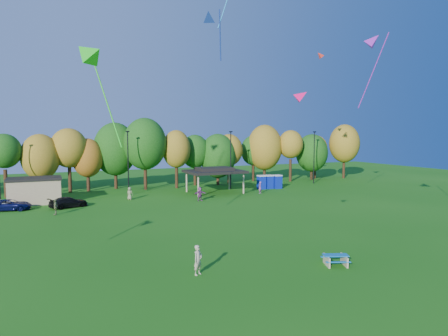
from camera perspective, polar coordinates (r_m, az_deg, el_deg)
name	(u,v)px	position (r m, az deg, el deg)	size (l,w,h in m)	color
ground	(243,313)	(20.76, 2.78, -19.97)	(160.00, 160.00, 0.00)	#19600F
tree_line	(101,152)	(62.81, -17.20, 2.17)	(93.57, 10.55, 11.15)	black
lamp_posts	(128,161)	(57.87, -13.54, 1.02)	(64.50, 0.25, 9.09)	black
utility_building	(35,190)	(55.26, -25.42, -2.90)	(6.30, 4.30, 3.25)	tan
pavilion	(215,171)	(58.57, -1.34, -0.44)	(8.20, 6.20, 3.77)	tan
porta_potties	(269,182)	(63.57, 6.50, -1.97)	(3.75, 1.71, 2.18)	#0C24A5
picnic_table	(336,259)	(28.17, 15.64, -12.43)	(2.03, 1.87, 0.71)	tan
kite_flyer	(198,260)	(25.38, -3.75, -12.98)	(0.68, 0.45, 1.86)	#BFAD8F
car_c	(10,205)	(51.60, -28.29, -4.67)	(2.10, 4.56, 1.27)	#0C1049
car_d	(68,202)	(50.66, -21.33, -4.58)	(1.79, 4.40, 1.28)	black
far_person_1	(200,194)	(51.93, -3.47, -3.70)	(1.71, 0.54, 1.84)	#823677
far_person_3	(260,188)	(58.36, 5.16, -2.79)	(0.64, 0.42, 1.76)	#A44EA6
far_person_4	(130,193)	(54.20, -13.33, -3.55)	(0.82, 0.53, 1.67)	#85825B
far_person_5	(55,207)	(46.68, -22.95, -5.17)	(0.99, 0.41, 1.69)	olive
kite_0	(209,16)	(35.37, -2.14, 20.84)	(1.78, 2.64, 4.44)	navy
kite_1	(302,96)	(24.61, 11.09, 10.08)	(1.31, 1.23, 1.06)	#FC0E62
kite_4	(374,41)	(47.80, 20.63, 16.63)	(3.96, 4.10, 8.42)	purple
kite_7	(86,54)	(29.54, -19.08, 15.18)	(3.81, 3.78, 7.60)	#1FC31A
kite_12	(320,55)	(55.52, 13.52, 15.42)	(1.43, 1.24, 1.19)	red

